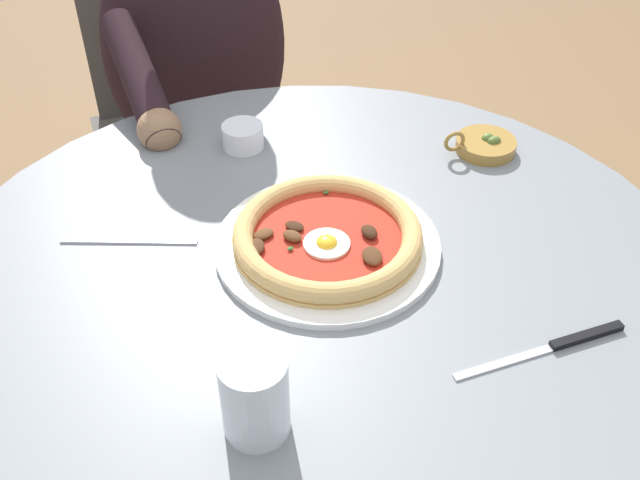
% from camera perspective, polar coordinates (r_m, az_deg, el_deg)
% --- Properties ---
extents(dining_table, '(1.01, 1.01, 0.72)m').
position_cam_1_polar(dining_table, '(1.02, -0.17, -8.67)').
color(dining_table, gray).
rests_on(dining_table, ground).
extents(pizza_on_plate, '(0.29, 0.29, 0.04)m').
position_cam_1_polar(pizza_on_plate, '(0.96, 0.56, 0.13)').
color(pizza_on_plate, white).
rests_on(pizza_on_plate, dining_table).
extents(water_glass, '(0.07, 0.07, 0.10)m').
position_cam_1_polar(water_glass, '(0.75, -4.97, -12.10)').
color(water_glass, silver).
rests_on(water_glass, dining_table).
extents(steak_knife, '(0.22, 0.04, 0.01)m').
position_cam_1_polar(steak_knife, '(0.89, 18.21, -7.47)').
color(steak_knife, silver).
rests_on(steak_knife, dining_table).
extents(ramekin_capers, '(0.06, 0.06, 0.04)m').
position_cam_1_polar(ramekin_capers, '(1.16, -5.93, 7.97)').
color(ramekin_capers, white).
rests_on(ramekin_capers, dining_table).
extents(olive_pan, '(0.12, 0.09, 0.04)m').
position_cam_1_polar(olive_pan, '(1.18, 12.50, 7.14)').
color(olive_pan, olive).
rests_on(olive_pan, dining_table).
extents(fork_utensil, '(0.16, 0.10, 0.00)m').
position_cam_1_polar(fork_utensil, '(1.01, -14.40, -0.07)').
color(fork_utensil, '#BCBCC1').
rests_on(fork_utensil, dining_table).
extents(diner_person, '(0.39, 0.49, 1.16)m').
position_cam_1_polar(diner_person, '(1.59, -8.73, 7.55)').
color(diner_person, '#282833').
rests_on(diner_person, ground).
extents(cafe_chair_diner, '(0.50, 0.50, 0.89)m').
position_cam_1_polar(cafe_chair_diner, '(1.71, -9.89, 10.58)').
color(cafe_chair_diner, '#504A45').
rests_on(cafe_chair_diner, ground).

